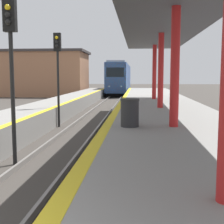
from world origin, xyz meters
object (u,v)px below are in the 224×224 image
object	(u,v)px
signal_near	(11,51)
trash_bin	(130,113)
train	(120,78)
signal_mid	(58,62)

from	to	relation	value
signal_near	trash_bin	size ratio (longest dim) A/B	5.34
train	signal_near	xyz separation A→B (m)	(-0.97, -38.74, 1.03)
trash_bin	signal_mid	bearing A→B (deg)	123.22
train	signal_mid	xyz separation A→B (m)	(-1.40, -31.86, 1.03)
train	signal_near	world-z (taller)	signal_near
train	signal_mid	distance (m)	31.91
train	signal_near	bearing A→B (deg)	-91.44
train	trash_bin	xyz separation A→B (m)	(2.39, -37.65, -0.82)
train	trash_bin	bearing A→B (deg)	-86.36
train	signal_near	distance (m)	38.77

